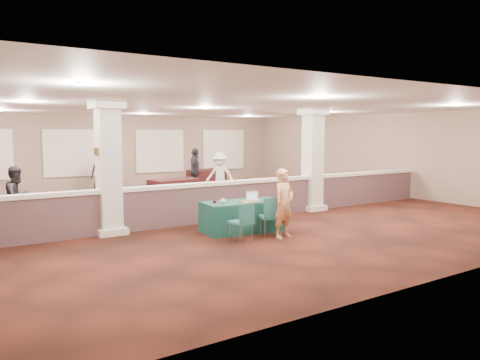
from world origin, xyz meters
TOP-DOWN VIEW (x-y plane):
  - ground at (0.00, 0.00)m, footprint 16.00×16.00m
  - wall_back at (0.00, 8.00)m, footprint 16.00×0.04m
  - wall_front at (0.00, -8.00)m, footprint 16.00×0.04m
  - wall_right at (8.00, 0.00)m, footprint 0.04×16.00m
  - ceiling at (0.00, 0.00)m, footprint 16.00×16.00m
  - partition_wall at (0.00, -1.50)m, footprint 15.60×0.28m
  - column_left at (-3.50, -1.50)m, footprint 0.72×0.72m
  - column_right at (3.00, -1.50)m, footprint 0.72×0.72m
  - sconce_left at (-3.78, -1.50)m, footprint 0.12×0.12m
  - sconce_right at (-3.22, -1.50)m, footprint 0.12×0.12m
  - near_table at (-0.67, -3.00)m, footprint 2.05×1.21m
  - conf_chair_main at (-0.45, -3.92)m, footprint 0.61×0.61m
  - conf_chair_side at (-1.27, -3.96)m, footprint 0.49×0.49m
  - woman at (-0.25, -4.11)m, footprint 0.65×0.50m
  - far_table_front_left at (-4.91, 1.14)m, footprint 1.79×0.96m
  - far_table_front_center at (-1.52, 0.30)m, footprint 1.70×0.93m
  - far_table_front_right at (3.71, 1.65)m, footprint 2.11×1.52m
  - far_table_back_center at (0.44, 3.20)m, footprint 1.91×1.12m
  - far_table_back_right at (3.68, 6.50)m, footprint 2.05×1.49m
  - attendee_a at (-5.25, 0.42)m, footprint 0.87×0.81m
  - attendee_b at (1.97, 2.46)m, footprint 1.09×1.16m
  - attendee_c at (1.83, 4.17)m, footprint 1.04×1.18m
  - attendee_d at (-1.14, 7.00)m, footprint 0.87×0.65m
  - laptop_base at (-0.37, -3.09)m, footprint 0.37×0.28m
  - laptop_screen at (-0.35, -2.97)m, footprint 0.34×0.05m
  - screen_glow at (-0.35, -2.98)m, footprint 0.31×0.04m
  - knitting at (-0.65, -3.26)m, footprint 0.45×0.36m
  - yarn_cream at (-1.24, -3.03)m, footprint 0.11×0.11m
  - yarn_red at (-1.37, -2.86)m, footprint 0.10×0.10m
  - yarn_grey at (-1.11, -2.82)m, footprint 0.11×0.11m
  - scissors at (-0.04, -3.37)m, footprint 0.13×0.05m

SIDE VIEW (x-z plane):
  - ground at x=0.00m, z-range 0.00..0.00m
  - far_table_front_center at x=-1.52m, z-range 0.00..0.67m
  - far_table_front_left at x=-4.91m, z-range 0.00..0.71m
  - far_table_back_center at x=0.44m, z-range 0.00..0.74m
  - near_table at x=-0.67m, z-range 0.00..0.75m
  - far_table_back_right at x=3.68m, z-range 0.00..0.75m
  - far_table_front_right at x=3.71m, z-range 0.00..0.77m
  - conf_chair_side at x=-1.27m, z-range 0.08..0.96m
  - conf_chair_main at x=-0.45m, z-range 0.09..1.03m
  - partition_wall at x=0.00m, z-range 0.02..1.12m
  - scissors at x=-0.04m, z-range 0.75..0.76m
  - laptop_base at x=-0.37m, z-range 0.75..0.77m
  - knitting at x=-0.65m, z-range 0.75..0.78m
  - attendee_d at x=-1.14m, z-range 0.00..1.58m
  - yarn_red at x=-1.37m, z-range 0.75..0.85m
  - attendee_a at x=-5.25m, z-range 0.00..1.60m
  - yarn_grey at x=-1.11m, z-range 0.75..0.86m
  - woman at x=-0.25m, z-range 0.00..1.61m
  - yarn_cream at x=-1.24m, z-range 0.75..0.86m
  - attendee_b at x=1.97m, z-range 0.00..1.71m
  - screen_glow at x=-0.35m, z-range 0.77..0.96m
  - laptop_screen at x=-0.35m, z-range 0.77..0.99m
  - attendee_c at x=1.83m, z-range 0.00..1.84m
  - wall_back at x=0.00m, z-range 0.00..3.20m
  - wall_front at x=0.00m, z-range 0.00..3.20m
  - wall_right at x=8.00m, z-range 0.00..3.20m
  - column_left at x=-3.50m, z-range 0.04..3.24m
  - column_right at x=3.00m, z-range 0.04..3.24m
  - sconce_left at x=-3.78m, z-range 1.91..2.09m
  - sconce_right at x=-3.22m, z-range 1.91..2.09m
  - ceiling at x=0.00m, z-range 3.19..3.21m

